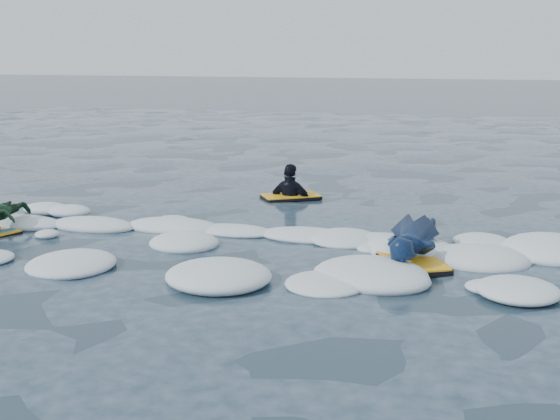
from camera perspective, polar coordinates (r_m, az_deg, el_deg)
The scene contains 5 objects.
ground at distance 8.39m, azimuth -10.65°, elevation -4.48°, with size 120.00×120.00×0.00m, color #152334.
foam_band at distance 9.29m, azimuth -7.86°, elevation -2.69°, with size 12.00×3.10×0.30m, color white, non-canonical shape.
prone_woman_unit at distance 8.61m, azimuth 10.67°, elevation -2.44°, with size 1.08×1.77×0.45m.
prone_child_unit at distance 10.33m, azimuth -21.84°, elevation -0.73°, with size 0.61×1.15×0.41m.
waiting_rider_unit at distance 11.97m, azimuth 0.88°, elevation 0.37°, with size 1.10×0.98×1.45m.
Camera 1 is at (3.60, -7.17, 2.45)m, focal length 45.00 mm.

